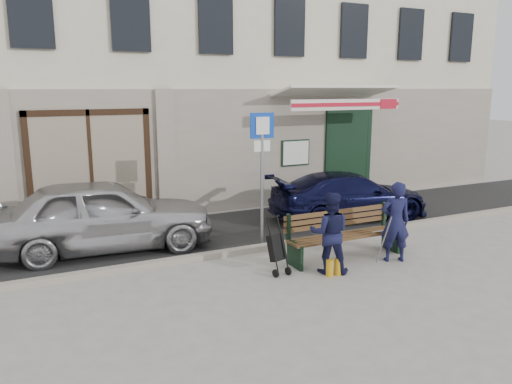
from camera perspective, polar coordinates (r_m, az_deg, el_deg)
ground at (r=9.14m, az=7.38°, el=-8.96°), size 80.00×80.00×0.00m
asphalt_lane at (r=11.72m, az=-0.94°, el=-4.15°), size 60.00×3.20×0.01m
curb at (r=10.34m, az=2.82°, el=-6.04°), size 60.00×0.18×0.12m
building at (r=16.38m, az=-9.31°, el=17.80°), size 20.00×8.27×10.00m
car_silver at (r=10.44m, az=-17.11°, el=-2.50°), size 4.48×2.11×1.48m
car_navy at (r=12.67m, az=10.60°, el=-0.42°), size 4.22×2.14×1.17m
parking_sign at (r=10.08m, az=0.69°, el=3.95°), size 0.51×0.08×2.75m
bench at (r=9.72m, az=9.94°, el=-4.93°), size 2.40×1.17×0.98m
man at (r=9.72m, az=15.64°, el=-3.30°), size 0.65×0.54×1.53m
woman at (r=8.90m, az=8.40°, el=-4.63°), size 0.89×0.83×1.46m
stroller at (r=8.86m, az=2.39°, el=-6.49°), size 0.35×0.45×1.01m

